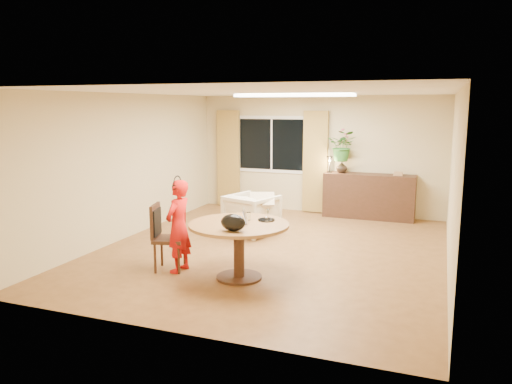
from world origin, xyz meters
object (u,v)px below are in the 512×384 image
dining_chair (170,237)px  child (178,226)px  armchair (252,214)px  dining_table (239,235)px  sideboard (369,196)px

dining_chair → child: bearing=-17.4°
child → armchair: size_ratio=1.60×
dining_table → sideboard: (1.16, 4.45, -0.15)m
dining_chair → child: size_ratio=0.73×
sideboard → child: bearing=-115.0°
dining_chair → sideboard: size_ratio=0.52×
dining_table → armchair: 2.43m
sideboard → dining_chair: bearing=-116.7°
dining_chair → child: (0.16, -0.01, 0.18)m
armchair → dining_chair: bearing=99.1°
dining_chair → dining_table: bearing=-14.2°
dining_chair → child: 0.24m
armchair → dining_table: bearing=125.4°
child → armchair: 2.37m
dining_table → armchair: size_ratio=1.65×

